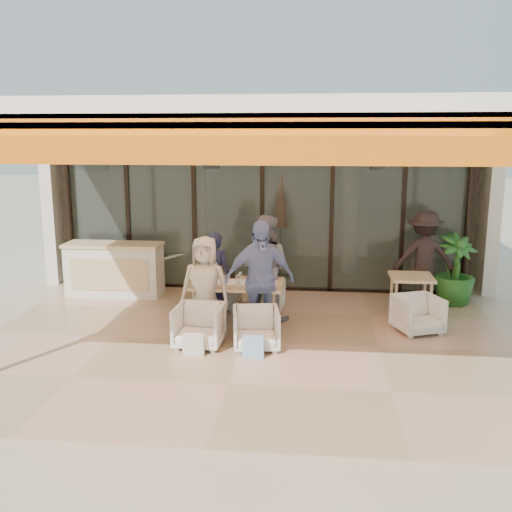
{
  "coord_description": "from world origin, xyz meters",
  "views": [
    {
      "loc": [
        1.04,
        -8.02,
        3.05
      ],
      "look_at": [
        0.1,
        0.9,
        1.15
      ],
      "focal_mm": 40.0,
      "sensor_mm": 36.0,
      "label": 1
    }
  ],
  "objects": [
    {
      "name": "host_counter",
      "position": [
        -2.79,
        2.3,
        0.53
      ],
      "size": [
        1.85,
        0.65,
        1.04
      ],
      "color": "silver",
      "rests_on": "ground"
    },
    {
      "name": "chair_near_right",
      "position": [
        0.22,
        -0.21,
        0.34
      ],
      "size": [
        0.74,
        0.71,
        0.68
      ],
      "primitive_type": "imported",
      "rotation": [
        0.0,
        0.0,
        0.16
      ],
      "color": "silver",
      "rests_on": "ground"
    },
    {
      "name": "chair_far_left",
      "position": [
        -0.62,
        1.69,
        0.35
      ],
      "size": [
        0.7,
        0.66,
        0.7
      ],
      "primitive_type": "imported",
      "rotation": [
        0.0,
        0.0,
        3.11
      ],
      "color": "silver",
      "rests_on": "ground"
    },
    {
      "name": "diner_periwinkle",
      "position": [
        0.22,
        0.29,
        0.91
      ],
      "size": [
        1.16,
        0.76,
        1.83
      ],
      "primitive_type": "imported",
      "rotation": [
        0.0,
        0.0,
        0.32
      ],
      "color": "#7185BC",
      "rests_on": "ground"
    },
    {
      "name": "ground",
      "position": [
        0.0,
        0.0,
        0.0
      ],
      "size": [
        70.0,
        70.0,
        0.0
      ],
      "primitive_type": "plane",
      "color": "#C6B293",
      "rests_on": "ground"
    },
    {
      "name": "dining_table",
      "position": [
        -0.21,
        0.75,
        0.69
      ],
      "size": [
        1.5,
        0.9,
        0.93
      ],
      "color": "#E2C18A",
      "rests_on": "ground"
    },
    {
      "name": "terrace_structure",
      "position": [
        0.0,
        -0.26,
        3.25
      ],
      "size": [
        8.0,
        6.0,
        3.4
      ],
      "color": "silver",
      "rests_on": "ground"
    },
    {
      "name": "diner_navy",
      "position": [
        -0.62,
        1.19,
        0.74
      ],
      "size": [
        0.6,
        0.46,
        1.48
      ],
      "primitive_type": "imported",
      "rotation": [
        0.0,
        0.0,
        2.93
      ],
      "color": "#191D38",
      "rests_on": "ground"
    },
    {
      "name": "chair_far_right",
      "position": [
        0.22,
        1.69,
        0.3
      ],
      "size": [
        0.62,
        0.58,
        0.6
      ],
      "primitive_type": "imported",
      "rotation": [
        0.0,
        0.0,
        3.07
      ],
      "color": "silver",
      "rests_on": "ground"
    },
    {
      "name": "glass_storefront",
      "position": [
        0.0,
        3.0,
        1.6
      ],
      "size": [
        8.08,
        0.1,
        3.2
      ],
      "color": "#9EADA3",
      "rests_on": "ground"
    },
    {
      "name": "diner_grey",
      "position": [
        0.22,
        1.19,
        0.89
      ],
      "size": [
        1.02,
        0.9,
        1.78
      ],
      "primitive_type": "imported",
      "rotation": [
        0.0,
        0.0,
        2.85
      ],
      "color": "slate",
      "rests_on": "ground"
    },
    {
      "name": "tote_bag_blue",
      "position": [
        0.22,
        -0.61,
        0.17
      ],
      "size": [
        0.3,
        0.1,
        0.34
      ],
      "primitive_type": "cube",
      "color": "#99BFD8",
      "rests_on": "ground"
    },
    {
      "name": "tote_bag_cream",
      "position": [
        -0.62,
        -0.61,
        0.17
      ],
      "size": [
        0.3,
        0.1,
        0.34
      ],
      "primitive_type": "cube",
      "color": "silver",
      "rests_on": "ground"
    },
    {
      "name": "terrace_floor",
      "position": [
        0.0,
        0.0,
        0.01
      ],
      "size": [
        8.0,
        6.0,
        0.01
      ],
      "primitive_type": "cube",
      "color": "tan",
      "rests_on": "ground"
    },
    {
      "name": "potted_palm",
      "position": [
        3.58,
        2.37,
        0.66
      ],
      "size": [
        0.99,
        0.99,
        1.32
      ],
      "primitive_type": "imported",
      "rotation": [
        0.0,
        0.0,
        0.47
      ],
      "color": "#1E5919",
      "rests_on": "ground"
    },
    {
      "name": "interior_block",
      "position": [
        0.01,
        5.31,
        2.23
      ],
      "size": [
        9.05,
        3.62,
        3.52
      ],
      "color": "silver",
      "rests_on": "ground"
    },
    {
      "name": "side_chair",
      "position": [
        2.67,
        0.74,
        0.33
      ],
      "size": [
        0.82,
        0.8,
        0.67
      ],
      "primitive_type": "imported",
      "rotation": [
        0.0,
        0.0,
        0.37
      ],
      "color": "silver",
      "rests_on": "ground"
    },
    {
      "name": "standing_woman",
      "position": [
        3.03,
        2.42,
        0.87
      ],
      "size": [
        1.13,
        0.67,
        1.73
      ],
      "primitive_type": "imported",
      "rotation": [
        0.0,
        0.0,
        3.16
      ],
      "color": "black",
      "rests_on": "ground"
    },
    {
      "name": "side_table",
      "position": [
        2.67,
        1.49,
        0.64
      ],
      "size": [
        0.7,
        0.7,
        0.74
      ],
      "color": "#E2C18A",
      "rests_on": "ground"
    },
    {
      "name": "chair_near_left",
      "position": [
        -0.62,
        -0.21,
        0.35
      ],
      "size": [
        0.71,
        0.67,
        0.7
      ],
      "primitive_type": "imported",
      "rotation": [
        0.0,
        0.0,
        -0.05
      ],
      "color": "silver",
      "rests_on": "ground"
    },
    {
      "name": "diner_cream",
      "position": [
        -0.62,
        0.29,
        0.78
      ],
      "size": [
        0.8,
        0.56,
        1.57
      ],
      "primitive_type": "imported",
      "rotation": [
        0.0,
        0.0,
        -0.08
      ],
      "color": "beige",
      "rests_on": "ground"
    }
  ]
}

